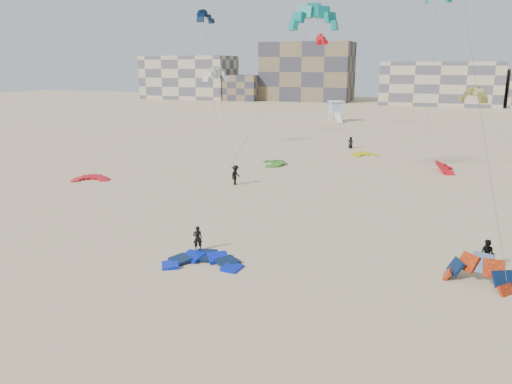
% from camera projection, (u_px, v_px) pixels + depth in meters
% --- Properties ---
extents(ground, '(320.00, 320.00, 0.00)m').
position_uv_depth(ground, '(205.00, 268.00, 28.26)').
color(ground, tan).
rests_on(ground, ground).
extents(kite_ground_blue, '(5.07, 5.24, 1.26)m').
position_uv_depth(kite_ground_blue, '(203.00, 264.00, 28.72)').
color(kite_ground_blue, '#091CDF').
rests_on(kite_ground_blue, ground).
extents(kite_ground_orange, '(4.57, 4.51, 3.46)m').
position_uv_depth(kite_ground_orange, '(477.00, 284.00, 26.15)').
color(kite_ground_orange, '#FF3B0F').
rests_on(kite_ground_orange, ground).
extents(kite_ground_red, '(4.62, 4.73, 1.16)m').
position_uv_depth(kite_ground_red, '(91.00, 180.00, 49.73)').
color(kite_ground_red, red).
rests_on(kite_ground_red, ground).
extents(kite_ground_green, '(5.22, 5.10, 1.14)m').
position_uv_depth(kite_ground_green, '(273.00, 164.00, 57.66)').
color(kite_ground_green, '#337B1D').
rests_on(kite_ground_green, ground).
extents(kite_ground_red_far, '(3.94, 3.79, 3.42)m').
position_uv_depth(kite_ground_red_far, '(445.00, 172.00, 53.55)').
color(kite_ground_red_far, red).
rests_on(kite_ground_red_far, ground).
extents(kite_ground_yellow, '(4.64, 4.66, 1.20)m').
position_uv_depth(kite_ground_yellow, '(365.00, 156.00, 63.10)').
color(kite_ground_yellow, '#DBBE09').
rests_on(kite_ground_yellow, ground).
extents(kitesurfer_main, '(0.69, 0.63, 1.58)m').
position_uv_depth(kitesurfer_main, '(198.00, 238.00, 30.72)').
color(kitesurfer_main, black).
rests_on(kitesurfer_main, ground).
extents(kitesurfer_b, '(1.02, 0.93, 1.68)m').
position_uv_depth(kitesurfer_b, '(487.00, 254.00, 27.97)').
color(kitesurfer_b, black).
rests_on(kitesurfer_b, ground).
extents(kitesurfer_c, '(0.91, 1.33, 1.89)m').
position_uv_depth(kitesurfer_c, '(236.00, 175.00, 47.61)').
color(kitesurfer_c, black).
rests_on(kitesurfer_c, ground).
extents(kitesurfer_e, '(0.81, 0.55, 1.59)m').
position_uv_depth(kitesurfer_e, '(351.00, 143.00, 68.47)').
color(kitesurfer_e, black).
rests_on(kitesurfer_e, ground).
extents(kite_fly_teal_a, '(10.13, 5.83, 15.52)m').
position_uv_depth(kite_fly_teal_a, '(314.00, 20.00, 44.90)').
color(kite_fly_teal_a, '#118383').
rests_on(kite_fly_teal_a, ground).
extents(kite_fly_grey, '(9.55, 12.76, 10.08)m').
position_uv_depth(kite_fly_grey, '(216.00, 76.00, 67.55)').
color(kite_fly_grey, silver).
rests_on(kite_fly_grey, ground).
extents(kite_fly_olive, '(7.94, 7.26, 8.12)m').
position_uv_depth(kite_fly_olive, '(473.00, 97.00, 51.04)').
color(kite_fly_olive, olive).
rests_on(kite_fly_olive, ground).
extents(kite_fly_navy, '(3.87, 3.78, 18.09)m').
position_uv_depth(kite_fly_navy, '(205.00, 18.00, 71.93)').
color(kite_fly_navy, '#0B1C3C').
rests_on(kite_fly_navy, ground).
extents(kite_fly_red, '(6.05, 8.91, 15.50)m').
position_uv_depth(kite_fly_red, '(322.00, 40.00, 85.58)').
color(kite_fly_red, red).
rests_on(kite_fly_red, ground).
extents(lifeguard_tower_far, '(3.87, 6.13, 4.10)m').
position_uv_depth(lifeguard_tower_far, '(336.00, 111.00, 100.69)').
color(lifeguard_tower_far, white).
rests_on(lifeguard_tower_far, ground).
extents(condo_west_a, '(30.00, 15.00, 14.00)m').
position_uv_depth(condo_west_a, '(189.00, 77.00, 168.29)').
color(condo_west_a, tan).
rests_on(condo_west_a, ground).
extents(condo_west_b, '(28.00, 14.00, 18.00)m').
position_uv_depth(condo_west_b, '(307.00, 72.00, 157.77)').
color(condo_west_b, brown).
rests_on(condo_west_b, ground).
extents(condo_mid, '(32.00, 16.00, 12.00)m').
position_uv_depth(condo_mid, '(440.00, 84.00, 141.24)').
color(condo_mid, tan).
rests_on(condo_mid, ground).
extents(condo_fill_left, '(12.00, 10.00, 8.00)m').
position_uv_depth(condo_fill_left, '(242.00, 88.00, 160.40)').
color(condo_fill_left, brown).
rests_on(condo_fill_left, ground).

